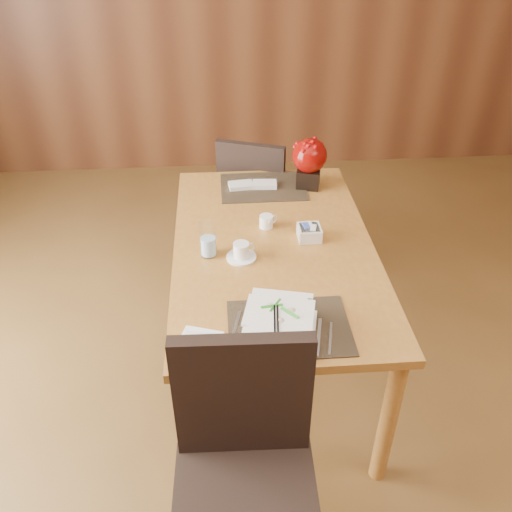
{
  "coord_description": "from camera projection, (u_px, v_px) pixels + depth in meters",
  "views": [
    {
      "loc": [
        -0.23,
        -1.41,
        2.12
      ],
      "look_at": [
        -0.1,
        0.35,
        0.87
      ],
      "focal_mm": 38.0,
      "sensor_mm": 36.0,
      "label": 1
    }
  ],
  "objects": [
    {
      "name": "water_glass",
      "position": [
        208.0,
        239.0,
        2.33
      ],
      "size": [
        0.09,
        0.09,
        0.17
      ],
      "primitive_type": "cylinder",
      "rotation": [
        0.0,
        0.0,
        0.25
      ],
      "color": "silver",
      "rests_on": "dining_table"
    },
    {
      "name": "far_chair",
      "position": [
        256.0,
        196.0,
        3.31
      ],
      "size": [
        0.53,
        0.53,
        0.9
      ],
      "rotation": [
        0.0,
        0.0,
        2.79
      ],
      "color": "black",
      "rests_on": "ground"
    },
    {
      "name": "soup_setting",
      "position": [
        279.0,
        323.0,
        1.94
      ],
      "size": [
        0.32,
        0.32,
        0.11
      ],
      "rotation": [
        0.0,
        0.0,
        -0.23
      ],
      "color": "white",
      "rests_on": "dining_table"
    },
    {
      "name": "sugar_caddy",
      "position": [
        309.0,
        233.0,
        2.47
      ],
      "size": [
        0.1,
        0.1,
        0.06
      ],
      "primitive_type": "cube",
      "rotation": [
        0.0,
        0.0,
        0.02
      ],
      "color": "white",
      "rests_on": "dining_table"
    },
    {
      "name": "ground",
      "position": [
        285.0,
        461.0,
        2.39
      ],
      "size": [
        6.0,
        6.0,
        0.0
      ],
      "primitive_type": "plane",
      "color": "brown",
      "rests_on": "ground"
    },
    {
      "name": "creamer_jug",
      "position": [
        266.0,
        221.0,
        2.55
      ],
      "size": [
        0.11,
        0.11,
        0.06
      ],
      "primitive_type": null,
      "rotation": [
        0.0,
        0.0,
        0.41
      ],
      "color": "white",
      "rests_on": "dining_table"
    },
    {
      "name": "napkins_far",
      "position": [
        254.0,
        185.0,
        2.88
      ],
      "size": [
        0.25,
        0.09,
        0.02
      ],
      "primitive_type": null,
      "rotation": [
        0.0,
        0.0,
        0.01
      ],
      "color": "silver",
      "rests_on": "dining_table"
    },
    {
      "name": "bread_plate",
      "position": [
        199.0,
        343.0,
        1.93
      ],
      "size": [
        0.18,
        0.18,
        0.01
      ],
      "primitive_type": "cube",
      "rotation": [
        0.0,
        0.0,
        -0.32
      ],
      "color": "white",
      "rests_on": "dining_table"
    },
    {
      "name": "coffee_cup",
      "position": [
        241.0,
        252.0,
        2.34
      ],
      "size": [
        0.13,
        0.13,
        0.07
      ],
      "rotation": [
        0.0,
        0.0,
        0.33
      ],
      "color": "white",
      "rests_on": "dining_table"
    },
    {
      "name": "dining_table",
      "position": [
        273.0,
        262.0,
        2.5
      ],
      "size": [
        0.9,
        1.5,
        0.75
      ],
      "color": "#AC722F",
      "rests_on": "ground"
    },
    {
      "name": "placemat_far",
      "position": [
        263.0,
        187.0,
        2.89
      ],
      "size": [
        0.45,
        0.33,
        0.01
      ],
      "primitive_type": "cube",
      "color": "black",
      "rests_on": "dining_table"
    },
    {
      "name": "near_chair",
      "position": [
        245.0,
        464.0,
        1.75
      ],
      "size": [
        0.48,
        0.49,
        1.0
      ],
      "rotation": [
        0.0,
        0.0,
        -0.03
      ],
      "color": "black",
      "rests_on": "ground"
    },
    {
      "name": "berry_decor",
      "position": [
        309.0,
        160.0,
        2.82
      ],
      "size": [
        0.18,
        0.18,
        0.27
      ],
      "rotation": [
        0.0,
        0.0,
        -0.24
      ],
      "color": "black",
      "rests_on": "dining_table"
    },
    {
      "name": "placemat_near",
      "position": [
        289.0,
        327.0,
        2.0
      ],
      "size": [
        0.45,
        0.33,
        0.01
      ],
      "primitive_type": "cube",
      "color": "black",
      "rests_on": "dining_table"
    }
  ]
}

